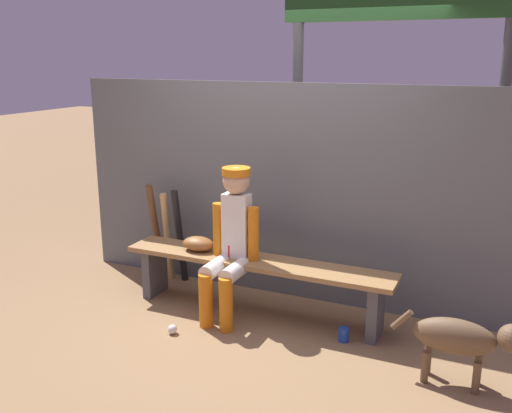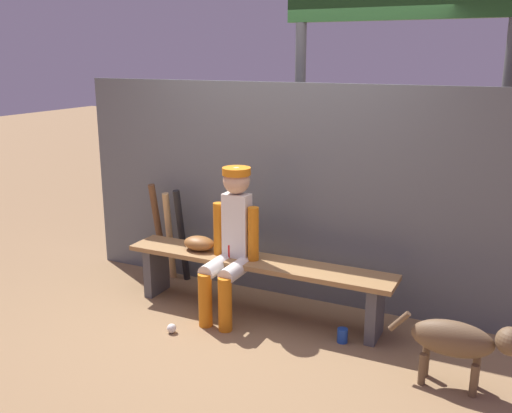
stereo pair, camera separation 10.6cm
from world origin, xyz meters
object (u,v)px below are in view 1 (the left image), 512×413
baseball_glove (198,244)px  cup_on_ground (344,334)px  cup_on_bench (231,250)px  dog (464,339)px  bat_wood_tan (167,237)px  bat_aluminum_black (180,237)px  baseball (172,329)px  bat_wood_dark (156,231)px  player_seated (231,238)px  dugout_bench (256,272)px  scoreboard (405,16)px

baseball_glove → cup_on_ground: 1.44m
cup_on_bench → dog: 1.94m
bat_wood_tan → cup_on_ground: (1.88, -0.49, -0.38)m
cup_on_bench → dog: bearing=-12.0°
bat_aluminum_black → cup_on_bench: (0.72, -0.35, 0.08)m
bat_wood_tan → baseball: (0.63, -0.93, -0.40)m
bat_aluminum_black → bat_wood_dark: bat_wood_dark is taller
bat_aluminum_black → baseball: size_ratio=12.33×
player_seated → bat_wood_tan: size_ratio=1.42×
cup_on_ground → dugout_bench: bearing=168.4°
bat_aluminum_black → bat_wood_dark: (-0.28, 0.02, 0.01)m
player_seated → cup_on_bench: bearing=116.8°
dog → bat_wood_dark: bearing=164.9°
player_seated → dog: bearing=-9.7°
scoreboard → player_seated: bearing=-131.2°
player_seated → baseball_glove: size_ratio=4.42×
dugout_bench → bat_wood_tan: bearing=163.2°
baseball_glove → bat_wood_tan: bat_wood_tan is taller
bat_wood_dark → baseball: (0.77, -0.95, -0.43)m
cup_on_ground → scoreboard: size_ratio=0.03×
bat_wood_dark → dugout_bench: bearing=-16.1°
baseball_glove → dog: size_ratio=0.33×
player_seated → bat_wood_dark: bearing=156.1°
scoreboard → bat_aluminum_black: bearing=-157.1°
player_seated → scoreboard: bearing=48.8°
dugout_bench → dog: (1.67, -0.43, -0.03)m
dugout_bench → cup_on_bench: size_ratio=21.00×
baseball → scoreboard: 3.21m
player_seated → baseball: size_ratio=16.72×
cup_on_bench → dog: size_ratio=0.13×
bat_wood_tan → dog: 2.84m
cup_on_bench → dog: (1.88, -0.40, -0.20)m
bat_wood_tan → scoreboard: 2.89m
bat_wood_tan → cup_on_bench: bat_wood_tan is taller
bat_aluminum_black → dog: bearing=-16.2°
cup_on_ground → dog: (0.86, -0.26, 0.28)m
bat_wood_dark → bat_wood_tan: bearing=-10.2°
bat_wood_dark → cup_on_bench: bat_wood_dark is taller
dugout_bench → baseball: 0.82m
bat_wood_tan → dog: bat_wood_tan is taller
player_seated → bat_aluminum_black: bearing=150.1°
dugout_bench → baseball_glove: size_ratio=8.25×
baseball_glove → baseball: bearing=-80.4°
player_seated → baseball: (-0.27, -0.49, -0.64)m
player_seated → bat_aluminum_black: size_ratio=1.36×
bat_aluminum_black → bat_wood_tan: bearing=-178.8°
dog → baseball: bearing=-175.2°
scoreboard → dog: size_ratio=4.08×
dog → baseball_glove: bearing=169.1°
baseball → player_seated: bearing=61.5°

